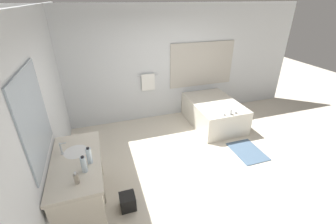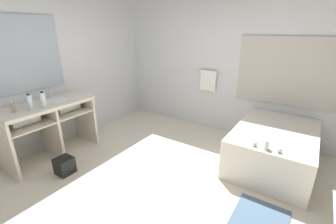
{
  "view_description": "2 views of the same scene",
  "coord_description": "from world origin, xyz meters",
  "px_view_note": "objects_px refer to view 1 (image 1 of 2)",
  "views": [
    {
      "loc": [
        -1.44,
        -2.85,
        2.8
      ],
      "look_at": [
        -0.28,
        0.68,
        0.89
      ],
      "focal_mm": 24.0,
      "sensor_mm": 36.0,
      "label": 1
    },
    {
      "loc": [
        1.45,
        -1.88,
        1.95
      ],
      "look_at": [
        -0.24,
        0.65,
        0.8
      ],
      "focal_mm": 24.0,
      "sensor_mm": 36.0,
      "label": 2
    }
  ],
  "objects_px": {
    "water_bottle_2": "(84,164)",
    "soap_dispenser": "(76,178)",
    "bathtub": "(213,111)",
    "water_bottle_1": "(89,156)",
    "waste_bin": "(128,202)"
  },
  "relations": [
    {
      "from": "water_bottle_2",
      "to": "soap_dispenser",
      "type": "distance_m",
      "value": 0.2
    },
    {
      "from": "bathtub",
      "to": "water_bottle_2",
      "type": "height_order",
      "value": "water_bottle_2"
    },
    {
      "from": "bathtub",
      "to": "water_bottle_2",
      "type": "bearing_deg",
      "value": -146.16
    },
    {
      "from": "water_bottle_2",
      "to": "soap_dispenser",
      "type": "bearing_deg",
      "value": -116.03
    },
    {
      "from": "water_bottle_1",
      "to": "waste_bin",
      "type": "relative_size",
      "value": 1.01
    },
    {
      "from": "water_bottle_1",
      "to": "waste_bin",
      "type": "distance_m",
      "value": 0.97
    },
    {
      "from": "bathtub",
      "to": "water_bottle_1",
      "type": "height_order",
      "value": "water_bottle_1"
    },
    {
      "from": "soap_dispenser",
      "to": "waste_bin",
      "type": "relative_size",
      "value": 0.69
    },
    {
      "from": "soap_dispenser",
      "to": "waste_bin",
      "type": "xyz_separation_m",
      "value": [
        0.56,
        0.24,
        -0.84
      ]
    },
    {
      "from": "water_bottle_2",
      "to": "soap_dispenser",
      "type": "height_order",
      "value": "water_bottle_2"
    },
    {
      "from": "bathtub",
      "to": "soap_dispenser",
      "type": "xyz_separation_m",
      "value": [
        -2.96,
        -2.1,
        0.63
      ]
    },
    {
      "from": "waste_bin",
      "to": "water_bottle_2",
      "type": "bearing_deg",
      "value": -172.51
    },
    {
      "from": "water_bottle_1",
      "to": "water_bottle_2",
      "type": "xyz_separation_m",
      "value": [
        -0.06,
        -0.15,
        -0.0
      ]
    },
    {
      "from": "bathtub",
      "to": "water_bottle_1",
      "type": "xyz_separation_m",
      "value": [
        -2.8,
        -1.77,
        0.68
      ]
    },
    {
      "from": "waste_bin",
      "to": "bathtub",
      "type": "bearing_deg",
      "value": 37.81
    }
  ]
}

